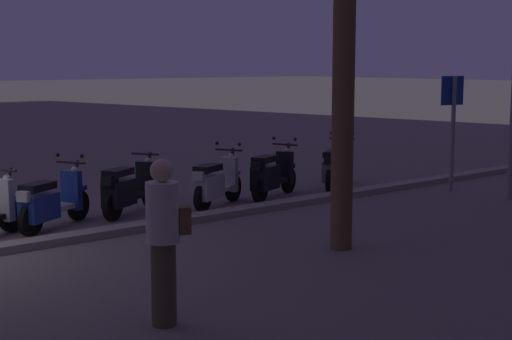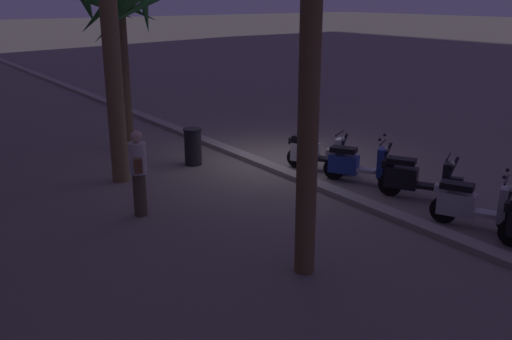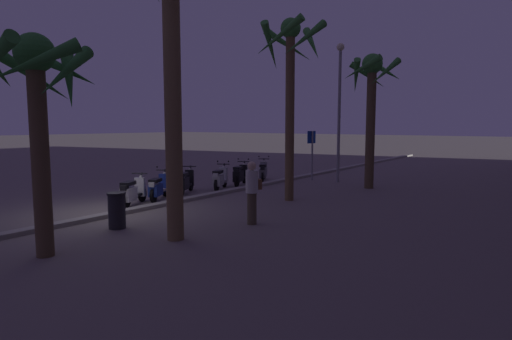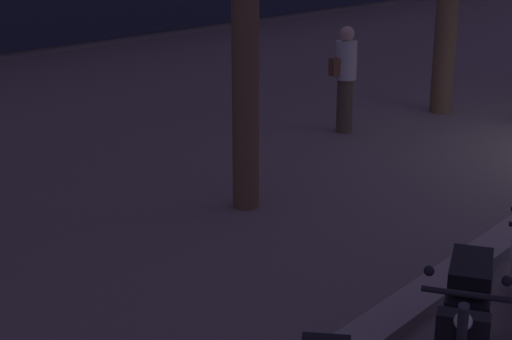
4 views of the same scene
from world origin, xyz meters
name	(u,v)px [view 4 (image 4 of 4)]	position (x,y,z in m)	size (l,w,h in m)	color
scooter_black_far_back	(465,328)	(-7.04, -0.30, 0.47)	(1.68, 0.87, 1.17)	black
pedestrian_by_palm_tree	(345,76)	(-1.47, 4.52, 0.92)	(0.46, 0.35, 1.72)	brown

